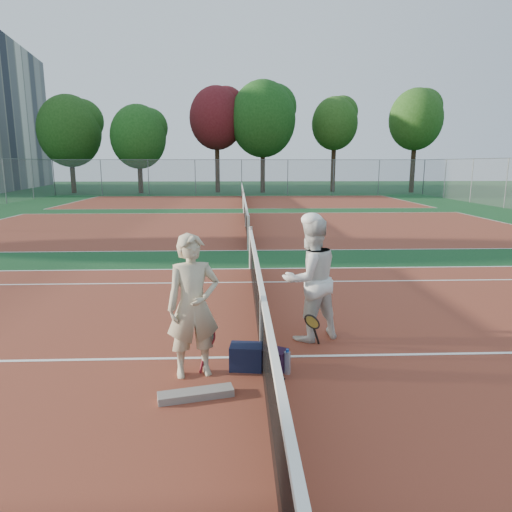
# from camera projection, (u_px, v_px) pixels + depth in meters

# --- Properties ---
(ground) EXTENTS (130.00, 130.00, 0.00)m
(ground) POSITION_uv_depth(u_px,v_px,m) (261.00, 357.00, 6.40)
(ground) COLOR #103B1B
(ground) RESTS_ON ground
(court_main) EXTENTS (23.77, 10.97, 0.01)m
(court_main) POSITION_uv_depth(u_px,v_px,m) (261.00, 357.00, 6.40)
(court_main) COLOR maroon
(court_main) RESTS_ON ground
(court_far_a) EXTENTS (23.77, 10.97, 0.01)m
(court_far_a) POSITION_uv_depth(u_px,v_px,m) (246.00, 227.00, 19.62)
(court_far_a) COLOR maroon
(court_far_a) RESTS_ON ground
(court_far_b) EXTENTS (23.77, 10.97, 0.01)m
(court_far_b) POSITION_uv_depth(u_px,v_px,m) (243.00, 201.00, 32.84)
(court_far_b) COLOR maroon
(court_far_b) RESTS_ON ground
(net_main) EXTENTS (0.10, 10.98, 1.02)m
(net_main) POSITION_uv_depth(u_px,v_px,m) (262.00, 323.00, 6.30)
(net_main) COLOR black
(net_main) RESTS_ON ground
(net_far_a) EXTENTS (0.10, 10.98, 1.02)m
(net_far_a) POSITION_uv_depth(u_px,v_px,m) (246.00, 215.00, 19.52)
(net_far_a) COLOR black
(net_far_a) RESTS_ON ground
(net_far_b) EXTENTS (0.10, 10.98, 1.02)m
(net_far_b) POSITION_uv_depth(u_px,v_px,m) (243.00, 194.00, 32.74)
(net_far_b) COLOR black
(net_far_b) RESTS_ON ground
(fence_back) EXTENTS (32.00, 0.06, 3.00)m
(fence_back) POSITION_uv_depth(u_px,v_px,m) (242.00, 177.00, 39.40)
(fence_back) COLOR slate
(fence_back) RESTS_ON ground
(player_a) EXTENTS (0.76, 0.60, 1.83)m
(player_a) POSITION_uv_depth(u_px,v_px,m) (193.00, 306.00, 5.71)
(player_a) COLOR #BAAF90
(player_a) RESTS_ON ground
(player_b) EXTENTS (1.13, 1.03, 1.90)m
(player_b) POSITION_uv_depth(u_px,v_px,m) (310.00, 279.00, 6.92)
(player_b) COLOR silver
(player_b) RESTS_ON ground
(racket_red) EXTENTS (0.36, 0.35, 0.57)m
(racket_red) POSITION_uv_depth(u_px,v_px,m) (208.00, 348.00, 5.99)
(racket_red) COLOR maroon
(racket_red) RESTS_ON ground
(racket_black_held) EXTENTS (0.41, 0.42, 0.54)m
(racket_black_held) POSITION_uv_depth(u_px,v_px,m) (312.00, 332.00, 6.64)
(racket_black_held) COLOR black
(racket_black_held) RESTS_ON ground
(racket_spare) EXTENTS (0.41, 0.65, 0.03)m
(racket_spare) POSITION_uv_depth(u_px,v_px,m) (272.00, 364.00, 6.16)
(racket_spare) COLOR black
(racket_spare) RESTS_ON ground
(sports_bag_navy) EXTENTS (0.45, 0.34, 0.33)m
(sports_bag_navy) POSITION_uv_depth(u_px,v_px,m) (246.00, 357.00, 6.01)
(sports_bag_navy) COLOR black
(sports_bag_navy) RESTS_ON ground
(sports_bag_purple) EXTENTS (0.43, 0.39, 0.29)m
(sports_bag_purple) POSITION_uv_depth(u_px,v_px,m) (273.00, 359.00, 5.99)
(sports_bag_purple) COLOR black
(sports_bag_purple) RESTS_ON ground
(net_cover_canvas) EXTENTS (0.89, 0.40, 0.09)m
(net_cover_canvas) POSITION_uv_depth(u_px,v_px,m) (196.00, 394.00, 5.28)
(net_cover_canvas) COLOR slate
(net_cover_canvas) RESTS_ON ground
(water_bottle) EXTENTS (0.09, 0.09, 0.30)m
(water_bottle) POSITION_uv_depth(u_px,v_px,m) (287.00, 363.00, 5.87)
(water_bottle) COLOR #AAC1D7
(water_bottle) RESTS_ON ground
(tree_back_0) EXTENTS (5.60, 5.60, 8.78)m
(tree_back_0) POSITION_uv_depth(u_px,v_px,m) (69.00, 131.00, 41.34)
(tree_back_0) COLOR #382314
(tree_back_0) RESTS_ON ground
(tree_back_1) EXTENTS (4.96, 4.96, 7.89)m
(tree_back_1) POSITION_uv_depth(u_px,v_px,m) (138.00, 137.00, 41.05)
(tree_back_1) COLOR #382314
(tree_back_1) RESTS_ON ground
(tree_back_maroon) EXTENTS (5.01, 5.01, 9.66)m
(tree_back_maroon) POSITION_uv_depth(u_px,v_px,m) (217.00, 118.00, 42.00)
(tree_back_maroon) COLOR #382314
(tree_back_maroon) RESTS_ON ground
(tree_back_3) EXTENTS (6.00, 6.00, 10.11)m
(tree_back_3) POSITION_uv_depth(u_px,v_px,m) (263.00, 119.00, 41.61)
(tree_back_3) COLOR #382314
(tree_back_3) RESTS_ON ground
(tree_back_4) EXTENTS (4.31, 4.31, 8.86)m
(tree_back_4) POSITION_uv_depth(u_px,v_px,m) (335.00, 124.00, 43.05)
(tree_back_4) COLOR #382314
(tree_back_4) RESTS_ON ground
(tree_back_5) EXTENTS (4.84, 4.84, 9.42)m
(tree_back_5) POSITION_uv_depth(u_px,v_px,m) (416.00, 120.00, 41.71)
(tree_back_5) COLOR #382314
(tree_back_5) RESTS_ON ground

